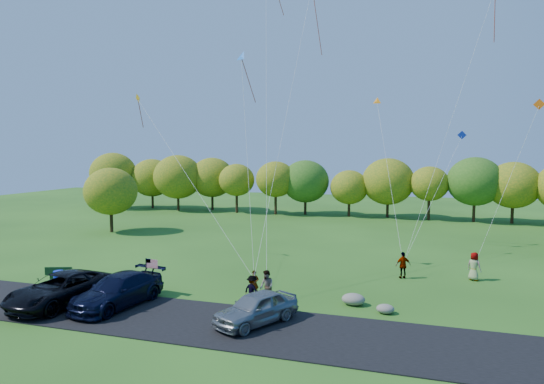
{
  "coord_description": "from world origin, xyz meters",
  "views": [
    {
      "loc": [
        10.17,
        -25.77,
        8.71
      ],
      "look_at": [
        -0.03,
        6.0,
        5.88
      ],
      "focal_mm": 32.0,
      "sensor_mm": 36.0,
      "label": 1
    }
  ],
  "objects": [
    {
      "name": "minivan_navy",
      "position": [
        -6.13,
        -3.22,
        0.93
      ],
      "size": [
        3.24,
        6.29,
        1.74
      ],
      "primitive_type": "imported",
      "rotation": [
        0.0,
        0.0,
        -0.14
      ],
      "color": "black",
      "rests_on": "asphalt_lane"
    },
    {
      "name": "flyer_d",
      "position": [
        8.76,
        7.98,
        0.91
      ],
      "size": [
        1.16,
        0.88,
        1.83
      ],
      "primitive_type": "imported",
      "rotation": [
        0.0,
        0.0,
        3.6
      ],
      "color": "#4C4C59",
      "rests_on": "ground"
    },
    {
      "name": "flyer_a",
      "position": [
        0.42,
        1.12,
        0.77
      ],
      "size": [
        0.61,
        0.45,
        1.53
      ],
      "primitive_type": "imported",
      "rotation": [
        0.0,
        0.0,
        0.15
      ],
      "color": "#4C4C59",
      "rests_on": "ground"
    },
    {
      "name": "trash_barrel",
      "position": [
        -12.41,
        -0.7,
        0.48
      ],
      "size": [
        0.65,
        0.65,
        0.97
      ],
      "primitive_type": "cylinder",
      "color": "#0D28C3",
      "rests_on": "ground"
    },
    {
      "name": "treeline",
      "position": [
        0.76,
        36.04,
        4.64
      ],
      "size": [
        76.25,
        27.84,
        8.07
      ],
      "color": "#392614",
      "rests_on": "ground"
    },
    {
      "name": "ground",
      "position": [
        0.0,
        0.0,
        0.0
      ],
      "size": [
        140.0,
        140.0,
        0.0
      ],
      "primitive_type": "plane",
      "color": "#255117",
      "rests_on": "ground"
    },
    {
      "name": "minivan_dark",
      "position": [
        -9.33,
        -4.03,
        0.95
      ],
      "size": [
        3.6,
        6.66,
        1.77
      ],
      "primitive_type": "imported",
      "rotation": [
        0.0,
        0.0,
        -0.11
      ],
      "color": "black",
      "rests_on": "asphalt_lane"
    },
    {
      "name": "boulder_near",
      "position": [
        6.37,
        1.16,
        0.33
      ],
      "size": [
        1.32,
        1.04,
        0.66
      ],
      "primitive_type": "ellipsoid",
      "color": "gray",
      "rests_on": "ground"
    },
    {
      "name": "flyer_b",
      "position": [
        1.55,
        0.06,
        0.94
      ],
      "size": [
        1.15,
        1.15,
        1.88
      ],
      "primitive_type": "imported",
      "rotation": [
        0.0,
        0.0,
        -0.76
      ],
      "color": "#4C4C59",
      "rests_on": "ground"
    },
    {
      "name": "park_bench",
      "position": [
        -13.09,
        0.14,
        0.53
      ],
      "size": [
        1.73,
        0.86,
        0.99
      ],
      "rotation": [
        0.0,
        0.0,
        0.34
      ],
      "color": "#163C16",
      "rests_on": "ground"
    },
    {
      "name": "kites_aloft",
      "position": [
        2.78,
        13.14,
        19.35
      ],
      "size": [
        29.43,
        10.69,
        15.76
      ],
      "color": "red",
      "rests_on": "ground"
    },
    {
      "name": "asphalt_lane",
      "position": [
        0.0,
        -4.0,
        0.03
      ],
      "size": [
        44.0,
        6.0,
        0.06
      ],
      "primitive_type": "cube",
      "color": "black",
      "rests_on": "ground"
    },
    {
      "name": "boulder_far",
      "position": [
        8.21,
        0.25,
        0.25
      ],
      "size": [
        0.96,
        0.8,
        0.5
      ],
      "primitive_type": "ellipsoid",
      "color": "gray",
      "rests_on": "ground"
    },
    {
      "name": "minivan_silver",
      "position": [
        2.17,
        -3.47,
        0.86
      ],
      "size": [
        3.87,
        5.06,
        1.61
      ],
      "primitive_type": "imported",
      "rotation": [
        0.0,
        0.0,
        -0.48
      ],
      "color": "gray",
      "rests_on": "asphalt_lane"
    },
    {
      "name": "flyer_c",
      "position": [
        0.86,
        -0.47,
        0.83
      ],
      "size": [
        1.22,
        0.96,
        1.66
      ],
      "primitive_type": "imported",
      "rotation": [
        0.0,
        0.0,
        2.77
      ],
      "color": "#4C4C59",
      "rests_on": "ground"
    },
    {
      "name": "flag_assembly",
      "position": [
        -5.66,
        -0.7,
        1.67
      ],
      "size": [
        0.84,
        0.54,
        2.26
      ],
      "color": "black",
      "rests_on": "ground"
    },
    {
      "name": "flyer_e",
      "position": [
        13.34,
        8.92,
        0.96
      ],
      "size": [
        1.11,
        1.02,
        1.91
      ],
      "primitive_type": "imported",
      "rotation": [
        0.0,
        0.0,
        2.57
      ],
      "color": "#4C4C59",
      "rests_on": "ground"
    }
  ]
}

